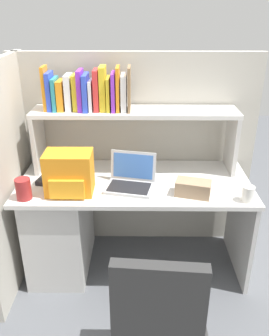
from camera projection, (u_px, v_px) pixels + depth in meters
The scene contains 13 objects.
ground_plane at pixel (135, 263), 2.80m from camera, with size 8.00×8.00×0.00m, color #595B60.
desk at pixel (82, 220), 2.63m from camera, with size 1.60×0.70×0.73m.
cubicle_partition_rear at pixel (135, 153), 2.81m from camera, with size 1.84×0.05×1.55m, color #B2ADA0.
cubicle_partition_left at pixel (10, 177), 2.43m from camera, with size 0.05×1.06×1.55m, color #B2ADA0.
overhead_hutch at pixel (135, 123), 2.52m from camera, with size 1.44×0.28×0.45m.
reference_books_on_shelf at pixel (88, 91), 2.43m from camera, with size 0.59×0.19×0.30m.
laptop at pixel (131, 180), 2.39m from camera, with size 0.35×0.31×0.22m.
backpack at pixel (69, 174), 2.28m from camera, with size 0.30×0.23×0.28m.
computer_mouse at pixel (42, 181), 2.45m from camera, with size 0.06×0.10×0.03m, color #262628.
paper_cup at pixel (248, 194), 2.21m from camera, with size 0.08×0.08×0.10m, color white.
tissue_box at pixel (193, 188), 2.28m from camera, with size 0.22×0.12×0.10m, color #9E7F60.
snack_canister at pixel (23, 189), 2.23m from camera, with size 0.10×0.10×0.14m, color maroon.
office_chair at pixel (157, 332), 1.75m from camera, with size 0.52×0.52×0.93m.
Camera 1 is at (0.02, -2.22, 1.87)m, focal length 38.17 mm.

